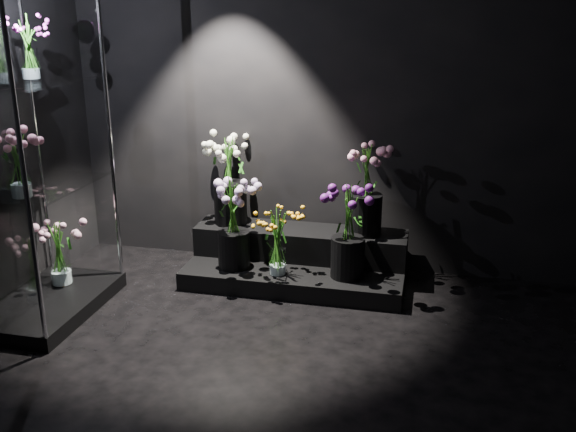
% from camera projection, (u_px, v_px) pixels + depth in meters
% --- Properties ---
extents(floor, '(4.00, 4.00, 0.00)m').
position_uv_depth(floor, '(252.00, 400.00, 3.48)').
color(floor, black).
rests_on(floor, ground).
extents(wall_back, '(4.00, 0.00, 4.00)m').
position_uv_depth(wall_back, '(321.00, 93.00, 4.89)').
color(wall_back, black).
rests_on(wall_back, floor).
extents(display_riser, '(1.66, 0.74, 0.37)m').
position_uv_depth(display_riser, '(298.00, 259.00, 4.99)').
color(display_riser, black).
rests_on(display_riser, floor).
extents(display_case, '(0.63, 1.05, 2.31)m').
position_uv_depth(display_case, '(30.00, 149.00, 4.12)').
color(display_case, black).
rests_on(display_case, floor).
extents(bouquet_orange_bells, '(0.34, 0.34, 0.53)m').
position_uv_depth(bouquet_orange_bells, '(278.00, 240.00, 4.67)').
color(bouquet_orange_bells, white).
rests_on(bouquet_orange_bells, display_riser).
extents(bouquet_lilac, '(0.38, 0.38, 0.70)m').
position_uv_depth(bouquet_lilac, '(233.00, 218.00, 4.77)').
color(bouquet_lilac, black).
rests_on(bouquet_lilac, display_riser).
extents(bouquet_purple, '(0.38, 0.38, 0.69)m').
position_uv_depth(bouquet_purple, '(349.00, 227.00, 4.60)').
color(bouquet_purple, black).
rests_on(bouquet_purple, display_riser).
extents(bouquet_cream_roses, '(0.47, 0.47, 0.69)m').
position_uv_depth(bouquet_cream_roses, '(230.00, 173.00, 5.03)').
color(bouquet_cream_roses, black).
rests_on(bouquet_cream_roses, display_riser).
extents(bouquet_pink_roses, '(0.45, 0.45, 0.69)m').
position_uv_depth(bouquet_pink_roses, '(366.00, 184.00, 4.80)').
color(bouquet_pink_roses, black).
rests_on(bouquet_pink_roses, display_riser).
extents(bouquet_case_pink, '(0.35, 0.35, 0.41)m').
position_uv_depth(bouquet_case_pink, '(18.00, 163.00, 3.93)').
color(bouquet_case_pink, white).
rests_on(bouquet_case_pink, display_case).
extents(bouquet_case_magenta, '(0.27, 0.27, 0.42)m').
position_uv_depth(bouquet_case_magenta, '(28.00, 45.00, 4.10)').
color(bouquet_case_magenta, white).
rests_on(bouquet_case_magenta, display_case).
extents(bouquet_case_base_pink, '(0.36, 0.36, 0.47)m').
position_uv_depth(bouquet_case_base_pink, '(59.00, 251.00, 4.60)').
color(bouquet_case_base_pink, white).
rests_on(bouquet_case_base_pink, display_case).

